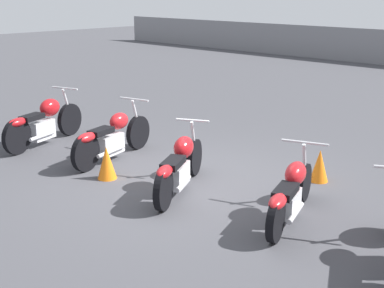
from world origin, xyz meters
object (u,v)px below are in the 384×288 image
at_px(motorcycle_slot_2, 179,165).
at_px(motorcycle_slot_3, 291,193).
at_px(motorcycle_slot_0, 44,122).
at_px(traffic_cone_near, 320,166).
at_px(motorcycle_slot_1, 112,137).
at_px(traffic_cone_far, 107,163).

relative_size(motorcycle_slot_2, motorcycle_slot_3, 1.01).
relative_size(motorcycle_slot_0, traffic_cone_near, 4.06).
bearing_deg(motorcycle_slot_0, motorcycle_slot_1, -7.64).
distance_m(motorcycle_slot_0, motorcycle_slot_3, 5.62).
relative_size(motorcycle_slot_0, motorcycle_slot_3, 1.10).
bearing_deg(motorcycle_slot_3, traffic_cone_far, 173.46).
relative_size(motorcycle_slot_0, motorcycle_slot_2, 1.10).
relative_size(motorcycle_slot_0, traffic_cone_far, 3.93).
relative_size(motorcycle_slot_1, motorcycle_slot_2, 1.10).
distance_m(motorcycle_slot_1, motorcycle_slot_3, 3.83).
distance_m(traffic_cone_near, traffic_cone_far, 3.45).
distance_m(motorcycle_slot_0, motorcycle_slot_1, 1.81).
bearing_deg(motorcycle_slot_2, traffic_cone_far, 170.28).
xyz_separation_m(motorcycle_slot_0, traffic_cone_far, (2.52, -0.34, -0.19)).
bearing_deg(traffic_cone_far, motorcycle_slot_3, 13.31).
height_order(motorcycle_slot_0, traffic_cone_near, motorcycle_slot_0).
height_order(motorcycle_slot_2, motorcycle_slot_3, motorcycle_slot_2).
xyz_separation_m(motorcycle_slot_0, traffic_cone_near, (5.07, 1.98, -0.19)).
relative_size(motorcycle_slot_3, traffic_cone_far, 3.56).
bearing_deg(motorcycle_slot_3, motorcycle_slot_1, 160.93).
xyz_separation_m(motorcycle_slot_2, traffic_cone_near, (1.27, 1.90, -0.16)).
height_order(motorcycle_slot_0, motorcycle_slot_3, motorcycle_slot_0).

